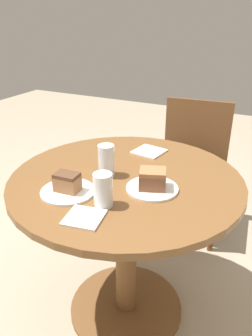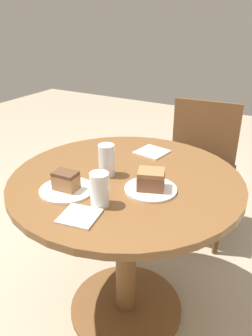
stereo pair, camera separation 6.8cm
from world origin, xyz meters
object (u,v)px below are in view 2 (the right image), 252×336
(plate_near, at_px, (67,190))
(plate_far, at_px, (151,189))
(cake_slice_far, at_px, (151,179))
(chair, at_px, (198,165))
(glass_water, at_px, (107,162))
(cake_slice_near, at_px, (66,181))
(glass_lemonade, at_px, (100,191))

(plate_near, relative_size, plate_far, 1.03)
(cake_slice_far, bearing_deg, chair, 95.79)
(plate_far, bearing_deg, chair, 95.79)
(plate_near, bearing_deg, plate_far, 30.61)
(chair, xyz_separation_m, cake_slice_far, (0.10, -0.96, 0.35))
(plate_near, relative_size, glass_water, 1.54)
(plate_near, bearing_deg, cake_slice_far, 30.61)
(cake_slice_near, distance_m, glass_lemonade, 0.17)
(plate_near, xyz_separation_m, plate_far, (0.28, 0.17, 0.00))
(cake_slice_far, xyz_separation_m, glass_water, (-0.22, 0.03, 0.01))
(plate_near, relative_size, cake_slice_far, 1.68)
(chair, xyz_separation_m, plate_far, (0.10, -0.96, 0.31))
(chair, height_order, glass_water, glass_water)
(plate_far, bearing_deg, glass_water, 172.67)
(glass_lemonade, relative_size, glass_water, 0.92)
(chair, distance_m, plate_near, 1.18)
(plate_near, bearing_deg, cake_slice_near, -90.00)
(plate_far, bearing_deg, glass_lemonade, -121.20)
(cake_slice_near, height_order, glass_water, glass_water)
(plate_near, xyz_separation_m, cake_slice_near, (0.00, -0.00, 0.04))
(cake_slice_far, bearing_deg, glass_water, 172.67)
(cake_slice_far, distance_m, glass_lemonade, 0.22)
(cake_slice_far, relative_size, glass_lemonade, 0.99)
(chair, xyz_separation_m, glass_water, (-0.12, -0.93, 0.36))
(cake_slice_near, xyz_separation_m, glass_lemonade, (0.17, -0.02, 0.01))
(cake_slice_near, distance_m, glass_water, 0.21)
(plate_near, bearing_deg, glass_lemonade, -6.47)
(plate_far, relative_size, glass_lemonade, 1.62)
(plate_far, distance_m, cake_slice_near, 0.33)
(cake_slice_near, xyz_separation_m, glass_water, (0.06, 0.20, 0.02))
(plate_far, relative_size, cake_slice_far, 1.63)
(cake_slice_near, bearing_deg, plate_near, 90.00)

